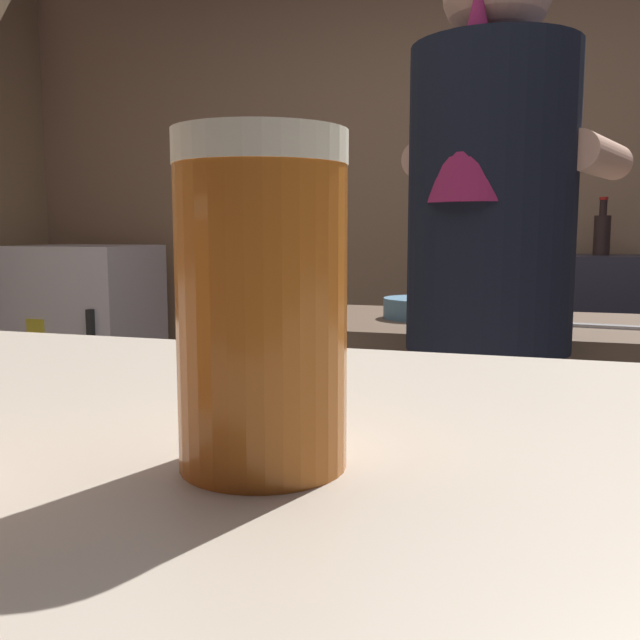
{
  "coord_description": "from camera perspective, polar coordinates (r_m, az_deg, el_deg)",
  "views": [
    {
      "loc": [
        0.18,
        -1.37,
        1.17
      ],
      "look_at": [
        -0.0,
        -0.75,
        1.08
      ],
      "focal_mm": 39.32,
      "sensor_mm": 36.0,
      "label": 1
    }
  ],
  "objects": [
    {
      "name": "wall_back",
      "position": [
        3.58,
        14.02,
        10.08
      ],
      "size": [
        5.2,
        0.1,
        2.7
      ],
      "primitive_type": "cube",
      "color": "#9A7659",
      "rests_on": "ground"
    },
    {
      "name": "prep_counter",
      "position": [
        2.08,
        20.84,
        -12.98
      ],
      "size": [
        2.1,
        0.6,
        0.92
      ],
      "primitive_type": "cube",
      "color": "brown",
      "rests_on": "ground"
    },
    {
      "name": "back_shelf",
      "position": [
        3.35,
        17.74,
        -3.99
      ],
      "size": [
        0.87,
        0.36,
        1.06
      ],
      "primitive_type": "cube",
      "color": "#31303F",
      "rests_on": "ground"
    },
    {
      "name": "mini_fridge",
      "position": [
        3.87,
        -18.35,
        -2.28
      ],
      "size": [
        0.64,
        0.58,
        1.09
      ],
      "color": "white",
      "rests_on": "ground"
    },
    {
      "name": "bartender",
      "position": [
        1.51,
        13.45,
        1.37
      ],
      "size": [
        0.5,
        0.55,
        1.75
      ],
      "rotation": [
        0.0,
        0.0,
        1.27
      ],
      "color": "#333341",
      "rests_on": "ground"
    },
    {
      "name": "mixing_bowl",
      "position": [
        2.0,
        8.18,
        0.97
      ],
      "size": [
        0.21,
        0.21,
        0.06
      ],
      "primitive_type": "cylinder",
      "color": "teal",
      "rests_on": "prep_counter"
    },
    {
      "name": "chefs_knife",
      "position": [
        1.93,
        22.47,
        -0.49
      ],
      "size": [
        0.24,
        0.06,
        0.01
      ],
      "primitive_type": "cube",
      "rotation": [
        0.0,
        0.0,
        -0.1
      ],
      "color": "silver",
      "rests_on": "prep_counter"
    },
    {
      "name": "pint_glass_far",
      "position": [
        0.3,
        -4.76,
        1.42
      ],
      "size": [
        0.07,
        0.07,
        0.14
      ],
      "color": "#B8611F",
      "rests_on": "bar_counter"
    },
    {
      "name": "bottle_vinegar",
      "position": [
        3.32,
        21.97,
        6.6
      ],
      "size": [
        0.07,
        0.07,
        0.25
      ],
      "color": "black",
      "rests_on": "back_shelf"
    },
    {
      "name": "bottle_olive_oil",
      "position": [
        3.32,
        11.72,
        6.98
      ],
      "size": [
        0.07,
        0.07,
        0.25
      ],
      "color": "#51893C",
      "rests_on": "back_shelf"
    }
  ]
}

